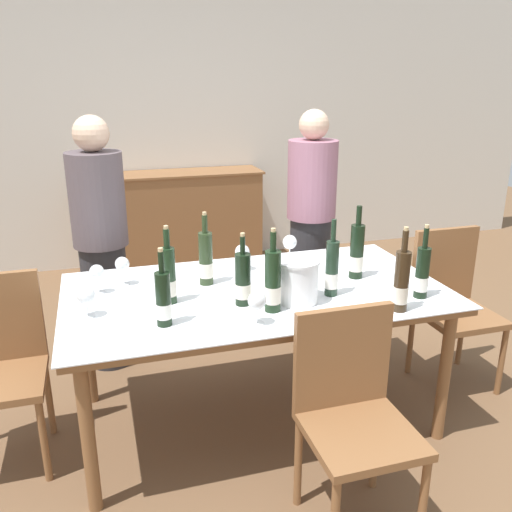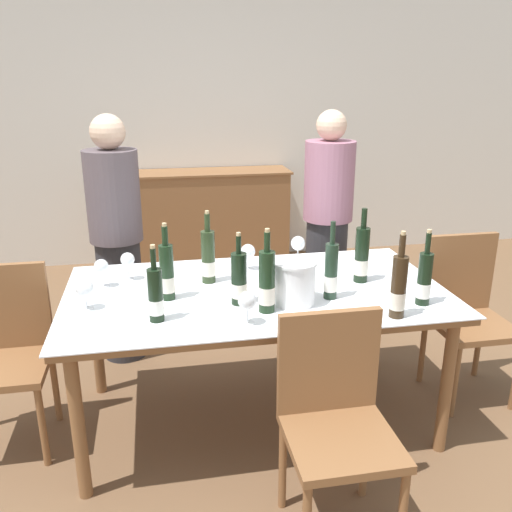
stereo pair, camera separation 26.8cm
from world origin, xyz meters
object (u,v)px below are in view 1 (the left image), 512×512
Objects in this scene: person_guest_left at (311,228)px; chair_right_end at (451,297)px; wine_bottle_0 at (243,281)px; wine_bottle_6 at (357,253)px; sideboard_cabinet at (180,220)px; wine_glass_4 at (290,243)px; wine_glass_0 at (257,302)px; wine_glass_1 at (97,273)px; wine_glass_3 at (86,296)px; wine_bottle_1 at (274,283)px; wine_bottle_4 at (206,259)px; wine_bottle_7 at (169,276)px; dining_table at (256,301)px; wine_glass_2 at (242,252)px; wine_glass_5 at (122,265)px; ice_bucket at (297,280)px; chair_near_front at (352,406)px; wine_bottle_2 at (332,270)px; wine_bottle_5 at (401,282)px; wine_bottle_8 at (163,300)px; wine_bottle_3 at (422,273)px.

chair_right_end is at bearing -53.62° from person_guest_left.
wine_bottle_6 is at bearing 14.40° from wine_bottle_0.
wine_glass_4 is (0.30, -2.22, 0.40)m from sideboard_cabinet.
wine_glass_1 is at bearing 139.10° from wine_glass_0.
wine_bottle_1 is at bearing -12.10° from wine_glass_3.
wine_bottle_4 is 0.29m from wine_bottle_7.
wine_glass_4 is (1.08, 0.19, 0.01)m from wine_glass_1.
wine_glass_4 reaches higher than dining_table.
wine_bottle_1 reaches higher than wine_glass_2.
wine_bottle_1 is (0.11, -0.11, 0.02)m from wine_bottle_0.
wine_glass_2 is at bearing 3.21° from wine_glass_5.
wine_bottle_1 and wine_bottle_6 have the same top height.
wine_bottle_0 reaches higher than ice_bucket.
chair_right_end reaches higher than wine_glass_1.
ice_bucket is at bearing -6.27° from wine_glass_3.
wine_glass_0 is 0.10× the size of person_guest_left.
chair_near_front is 0.98× the size of chair_right_end.
wine_glass_3 is at bearing 176.01° from wine_bottle_2.
ice_bucket is at bearing -22.65° from wine_glass_1.
wine_bottle_5 is (0.56, -0.43, 0.20)m from dining_table.
wine_glass_4 is 1.05× the size of wine_glass_5.
dining_table is 5.42× the size of wine_bottle_0.
wine_bottle_0 and wine_bottle_8 have the same top height.
wine_bottle_2 is 1.11m from person_guest_left.
wine_glass_5 is at bearing -176.79° from wine_glass_2.
chair_near_front is at bearing -116.54° from wine_bottle_6.
wine_bottle_1 is at bearing -90.81° from wine_glass_2.
wine_glass_1 is at bearing 162.14° from wine_bottle_2.
wine_glass_3 is (-0.59, -0.24, -0.03)m from wine_bottle_4.
wine_bottle_1 reaches higher than wine_bottle_2.
wine_bottle_3 is at bearing -8.42° from wine_glass_3.
person_guest_left is (1.29, 0.62, -0.07)m from wine_glass_5.
wine_glass_4 is (0.76, 0.41, -0.02)m from wine_bottle_7.
chair_right_end is (2.06, 0.18, -0.33)m from wine_glass_3.
dining_table is at bearing -22.61° from wine_glass_5.
wine_bottle_6 is (0.56, 0.28, 0.00)m from wine_bottle_1.
wine_bottle_3 is 0.21m from wine_bottle_5.
ice_bucket is 0.16m from wine_bottle_1.
dining_table is at bearing 4.55° from wine_bottle_7.
wine_glass_0 is (0.39, -0.11, -0.01)m from wine_bottle_8.
wine_bottle_6 is at bearing -96.27° from person_guest_left.
wine_glass_0 is 0.69m from wine_glass_2.
wine_glass_5 is 0.17× the size of chair_near_front.
wine_bottle_5 is at bearing -29.62° from ice_bucket.
wine_glass_2 is 0.87m from person_guest_left.
chair_near_front is at bearing -66.27° from wine_bottle_4.
sideboard_cabinet is 2.78m from wine_bottle_0.
sideboard_cabinet is at bearing 89.81° from wine_glass_2.
person_guest_left is (0.32, 1.06, -0.10)m from wine_bottle_2.
ice_bucket reaches higher than wine_glass_2.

